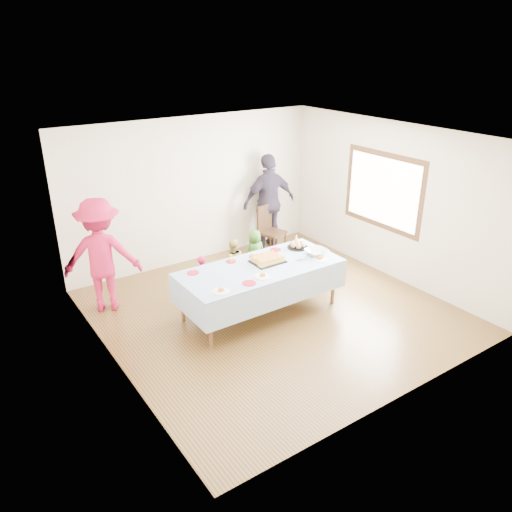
{
  "coord_description": "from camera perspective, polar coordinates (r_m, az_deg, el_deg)",
  "views": [
    {
      "loc": [
        -4.07,
        -5.48,
        3.92
      ],
      "look_at": [
        -0.12,
        0.3,
        0.87
      ],
      "focal_mm": 35.0,
      "sensor_mm": 36.0,
      "label": 1
    }
  ],
  "objects": [
    {
      "name": "toddler_left",
      "position": [
        8.09,
        -6.26,
        -2.49
      ],
      "size": [
        0.28,
        0.19,
        0.77
      ],
      "primitive_type": "imported",
      "rotation": [
        0.0,
        0.0,
        3.11
      ],
      "color": "#BC1747",
      "rests_on": "ground"
    },
    {
      "name": "rolls_tray",
      "position": [
        8.18,
        4.78,
        1.22
      ],
      "size": [
        0.34,
        0.34,
        0.1
      ],
      "color": "black",
      "rests_on": "party_table"
    },
    {
      "name": "ground",
      "position": [
        7.87,
        1.99,
        -6.31
      ],
      "size": [
        5.0,
        5.0,
        0.0
      ],
      "primitive_type": "plane",
      "color": "#4B3115",
      "rests_on": "ground"
    },
    {
      "name": "plate_red_far_a",
      "position": [
        7.34,
        -7.21,
        -1.91
      ],
      "size": [
        0.18,
        0.18,
        0.01
      ],
      "primitive_type": "cylinder",
      "color": "#B70D24",
      "rests_on": "party_table"
    },
    {
      "name": "punch_bowl",
      "position": [
        7.94,
        6.92,
        0.44
      ],
      "size": [
        0.35,
        0.35,
        0.09
      ],
      "primitive_type": "imported",
      "color": "silver",
      "rests_on": "party_table"
    },
    {
      "name": "toddler_right",
      "position": [
        8.5,
        -2.7,
        -0.75
      ],
      "size": [
        0.49,
        0.43,
        0.85
      ],
      "primitive_type": "imported",
      "rotation": [
        0.0,
        0.0,
        2.83
      ],
      "color": "tan",
      "rests_on": "ground"
    },
    {
      "name": "plate_white_mid",
      "position": [
        7.17,
        0.75,
        -2.36
      ],
      "size": [
        0.23,
        0.23,
        0.01
      ],
      "primitive_type": "cylinder",
      "color": "white",
      "rests_on": "party_table"
    },
    {
      "name": "party_table",
      "position": [
        7.51,
        0.51,
        -1.6
      ],
      "size": [
        2.5,
        1.1,
        0.78
      ],
      "color": "#58321E",
      "rests_on": "ground"
    },
    {
      "name": "plate_red_far_d",
      "position": [
        8.08,
        2.25,
        0.73
      ],
      "size": [
        0.17,
        0.17,
        0.01
      ],
      "primitive_type": "cylinder",
      "color": "#B70D24",
      "rests_on": "party_table"
    },
    {
      "name": "adult_left",
      "position": [
        7.93,
        -17.26,
        0.06
      ],
      "size": [
        1.33,
        1.07,
        1.8
      ],
      "primitive_type": "imported",
      "rotation": [
        0.0,
        0.0,
        2.74
      ],
      "color": "#B81741",
      "rests_on": "ground"
    },
    {
      "name": "adult_right",
      "position": [
        9.93,
        1.49,
        6.19
      ],
      "size": [
        1.16,
        0.57,
        1.91
      ],
      "primitive_type": "imported",
      "rotation": [
        0.0,
        0.0,
        3.05
      ],
      "color": "#2F2837",
      "rests_on": "ground"
    },
    {
      "name": "toddler_mid",
      "position": [
        8.91,
        -0.16,
        0.42
      ],
      "size": [
        0.43,
        0.3,
        0.84
      ],
      "primitive_type": "imported",
      "rotation": [
        0.0,
        0.0,
        3.05
      ],
      "color": "#366622",
      "rests_on": "ground"
    },
    {
      "name": "fork_pile",
      "position": [
        7.73,
        5.23,
        -0.23
      ],
      "size": [
        0.24,
        0.18,
        0.07
      ],
      "primitive_type": null,
      "color": "white",
      "rests_on": "party_table"
    },
    {
      "name": "plate_red_far_b",
      "position": [
        7.66,
        -2.87,
        -0.61
      ],
      "size": [
        0.16,
        0.16,
        0.01
      ],
      "primitive_type": "cylinder",
      "color": "#B70D24",
      "rests_on": "party_table"
    },
    {
      "name": "plate_white_right",
      "position": [
        7.79,
        7.34,
        -0.37
      ],
      "size": [
        0.24,
        0.24,
        0.01
      ],
      "primitive_type": "cylinder",
      "color": "white",
      "rests_on": "party_table"
    },
    {
      "name": "plate_red_near",
      "position": [
        6.98,
        -0.79,
        -3.11
      ],
      "size": [
        0.19,
        0.19,
        0.01
      ],
      "primitive_type": "cylinder",
      "color": "#B70D24",
      "rests_on": "party_table"
    },
    {
      "name": "party_hat",
      "position": [
        8.38,
        4.62,
        2.04
      ],
      "size": [
        0.09,
        0.09,
        0.15
      ],
      "primitive_type": "cone",
      "color": "white",
      "rests_on": "party_table"
    },
    {
      "name": "plate_white_left",
      "position": [
        6.77,
        -4.02,
        -4.07
      ],
      "size": [
        0.24,
        0.24,
        0.01
      ],
      "primitive_type": "cylinder",
      "color": "white",
      "rests_on": "party_table"
    },
    {
      "name": "dining_chair",
      "position": [
        9.72,
        1.48,
        3.29
      ],
      "size": [
        0.53,
        0.53,
        0.99
      ],
      "rotation": [
        0.0,
        0.0,
        0.29
      ],
      "color": "black",
      "rests_on": "ground"
    },
    {
      "name": "room_walls",
      "position": [
        7.19,
        2.52,
        6.16
      ],
      "size": [
        5.04,
        5.04,
        2.72
      ],
      "color": "beige",
      "rests_on": "ground"
    },
    {
      "name": "plate_red_far_c",
      "position": [
        7.82,
        -0.14,
        -0.06
      ],
      "size": [
        0.17,
        0.17,
        0.01
      ],
      "primitive_type": "cylinder",
      "color": "#B70D24",
      "rests_on": "party_table"
    },
    {
      "name": "birthday_cake",
      "position": [
        7.63,
        1.33,
        -0.4
      ],
      "size": [
        0.5,
        0.38,
        0.09
      ],
      "color": "black",
      "rests_on": "party_table"
    }
  ]
}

